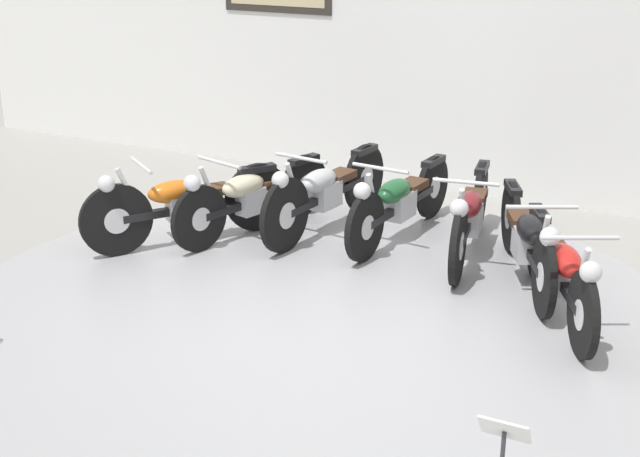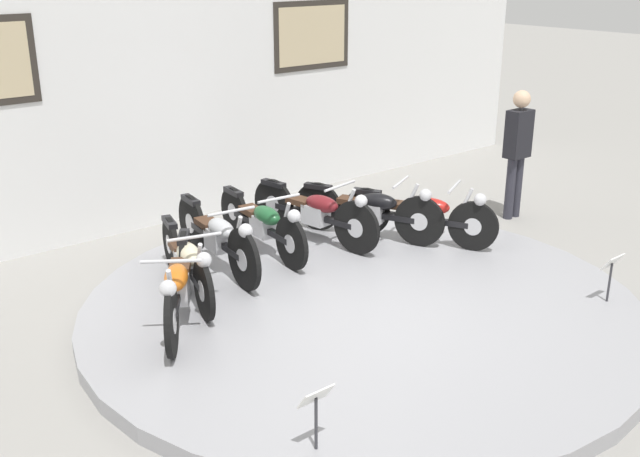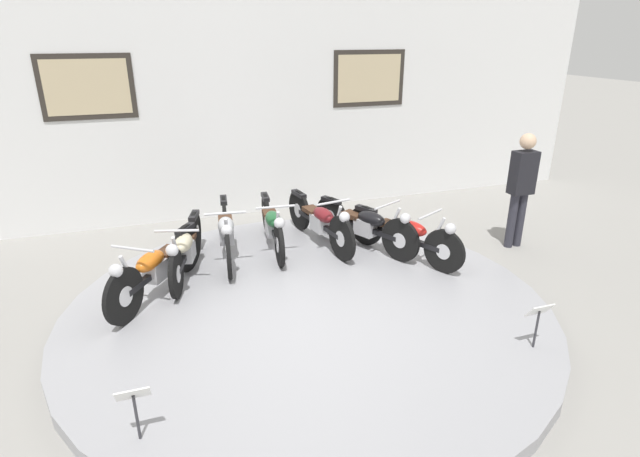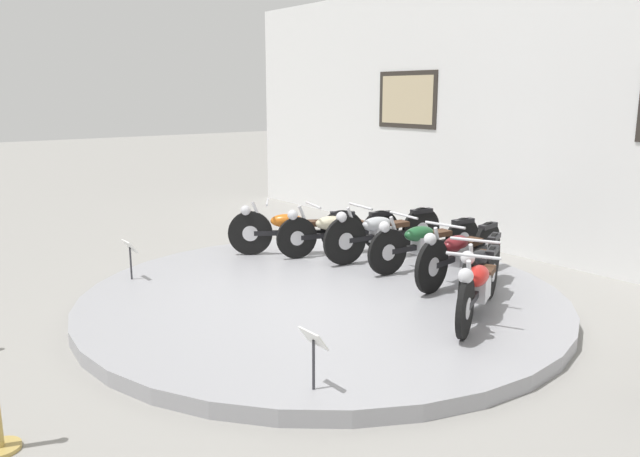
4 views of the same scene
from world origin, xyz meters
TOP-DOWN VIEW (x-y plane):
  - ground_plane at (0.00, 0.00)m, footprint 60.00×60.00m
  - display_platform at (0.00, 0.00)m, footprint 5.70×5.70m
  - back_wall at (0.00, 3.90)m, footprint 14.00×0.22m
  - motorcycle_orange at (-1.68, 0.77)m, footprint 1.19×1.68m
  - motorcycle_cream at (-1.29, 1.27)m, footprint 0.66×1.90m
  - motorcycle_silver at (-0.70, 1.62)m, footprint 0.54×2.02m
  - motorcycle_green at (-0.00, 1.74)m, footprint 0.54×1.96m
  - motorcycle_maroon at (0.70, 1.62)m, footprint 0.54×1.98m
  - motorcycle_black at (1.30, 1.28)m, footprint 0.91×1.80m
  - motorcycle_red at (1.67, 0.76)m, footprint 0.93×1.77m
  - info_placard_front_left at (-1.92, -1.61)m, footprint 0.26×0.11m
  - info_placard_front_centre at (1.92, -1.61)m, footprint 0.26×0.11m
  - visitor_standing at (3.69, 0.91)m, footprint 0.36×0.24m

SIDE VIEW (x-z plane):
  - ground_plane at x=0.00m, z-range 0.00..0.00m
  - display_platform at x=0.00m, z-range 0.00..0.15m
  - info_placard_front_left at x=-1.92m, z-range 0.27..0.78m
  - info_placard_front_centre at x=1.92m, z-range 0.27..0.78m
  - motorcycle_cream at x=-1.29m, z-range 0.14..0.91m
  - motorcycle_red at x=1.67m, z-range 0.14..0.92m
  - motorcycle_green at x=0.00m, z-range 0.14..0.92m
  - motorcycle_black at x=1.30m, z-range 0.14..0.93m
  - motorcycle_orange at x=-1.68m, z-range 0.14..0.95m
  - motorcycle_maroon at x=0.70m, z-range 0.14..0.95m
  - motorcycle_silver at x=-0.70m, z-range 0.15..0.96m
  - visitor_standing at x=3.69m, z-range 0.13..1.92m
  - back_wall at x=0.00m, z-range 0.00..4.30m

